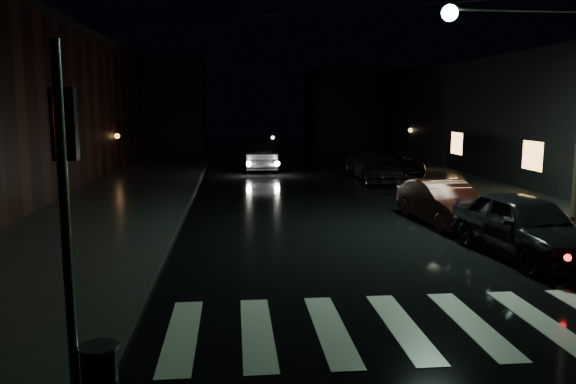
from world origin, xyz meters
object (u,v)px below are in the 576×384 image
object	(u,v)px
parked_car_b	(443,203)
parked_car_c	(378,166)
parked_car_d	(385,164)
oncoming_car	(261,156)
parked_car_a	(524,226)

from	to	relation	value
parked_car_b	parked_car_c	size ratio (longest dim) A/B	0.84
parked_car_d	oncoming_car	xyz separation A→B (m)	(-6.08, 4.40, 0.05)
parked_car_a	oncoming_car	xyz separation A→B (m)	(-5.40, 19.53, 0.03)
parked_car_c	oncoming_car	bearing A→B (deg)	140.79
parked_car_c	oncoming_car	size ratio (longest dim) A/B	1.00
parked_car_b	oncoming_car	world-z (taller)	oncoming_car
parked_car_a	parked_car_c	world-z (taller)	parked_car_a
parked_car_a	parked_car_d	world-z (taller)	parked_car_a
parked_car_a	parked_car_b	distance (m)	3.91
parked_car_b	parked_car_d	xyz separation A→B (m)	(1.22, 11.26, 0.08)
oncoming_car	parked_car_b	bearing A→B (deg)	107.81
parked_car_a	parked_car_c	bearing A→B (deg)	83.20
parked_car_c	parked_car_b	bearing A→B (deg)	-90.40
parked_car_a	oncoming_car	bearing A→B (deg)	99.27
parked_car_c	parked_car_d	bearing A→B (deg)	56.34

